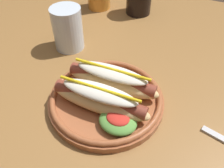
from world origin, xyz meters
TOP-DOWN VIEW (x-y plane):
  - dining_table at (0.00, 0.00)m, footprint 1.24×1.03m
  - hot_dog_plate at (-0.03, -0.09)m, footprint 0.24×0.24m
  - water_cup at (-0.21, 0.06)m, footprint 0.08×0.08m

SIDE VIEW (x-z plane):
  - dining_table at x=0.00m, z-range 0.28..1.02m
  - hot_dog_plate at x=-0.03m, z-range 0.73..0.80m
  - water_cup at x=-0.21m, z-range 0.74..0.85m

